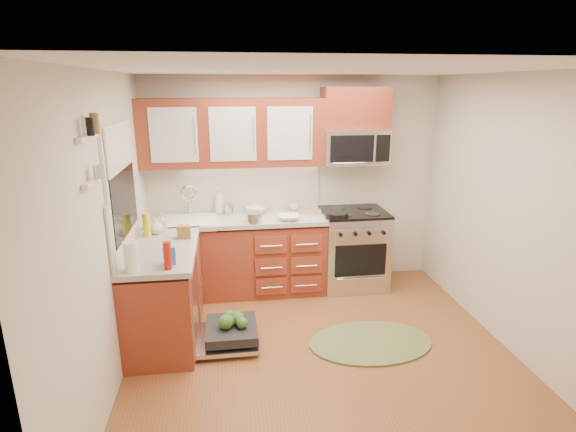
{
  "coord_description": "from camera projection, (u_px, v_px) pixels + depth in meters",
  "views": [
    {
      "loc": [
        -0.81,
        -3.54,
        2.38
      ],
      "look_at": [
        -0.2,
        0.85,
        1.09
      ],
      "focal_mm": 28.0,
      "sensor_mm": 36.0,
      "label": 1
    }
  ],
  "objects": [
    {
      "name": "backsplash_back",
      "position": [
        234.0,
        188.0,
        5.35
      ],
      "size": [
        2.05,
        0.02,
        0.57
      ],
      "primitive_type": "cube",
      "color": "#B5B0A2",
      "rests_on": "ground"
    },
    {
      "name": "shelf_upper",
      "position": [
        88.0,
        137.0,
        3.0
      ],
      "size": [
        0.04,
        0.4,
        0.03
      ],
      "primitive_type": "cube",
      "color": "white",
      "rests_on": "ground"
    },
    {
      "name": "cutting_board",
      "position": [
        311.0,
        211.0,
        5.37
      ],
      "size": [
        0.29,
        0.22,
        0.02
      ],
      "primitive_type": "cube",
      "rotation": [
        0.0,
        0.0,
        -0.25
      ],
      "color": "tan",
      "rests_on": "countertop_back"
    },
    {
      "name": "skillet",
      "position": [
        336.0,
        214.0,
        5.1
      ],
      "size": [
        0.3,
        0.3,
        0.05
      ],
      "primitive_type": "cylinder",
      "rotation": [
        0.0,
        0.0,
        0.13
      ],
      "color": "black",
      "rests_on": "range"
    },
    {
      "name": "floor",
      "position": [
        322.0,
        354.0,
        4.14
      ],
      "size": [
        3.5,
        3.5,
        0.0
      ],
      "primitive_type": "plane",
      "color": "brown",
      "rests_on": "ground"
    },
    {
      "name": "blue_carton",
      "position": [
        169.0,
        256.0,
        3.78
      ],
      "size": [
        0.11,
        0.08,
        0.15
      ],
      "primitive_type": "cube",
      "rotation": [
        0.0,
        0.0,
        0.28
      ],
      "color": "#2469AB",
      "rests_on": "countertop_left"
    },
    {
      "name": "paper_towel_roll",
      "position": [
        131.0,
        257.0,
        3.63
      ],
      "size": [
        0.14,
        0.14,
        0.25
      ],
      "primitive_type": "cylinder",
      "rotation": [
        0.0,
        0.0,
        0.27
      ],
      "color": "white",
      "rests_on": "countertop_left"
    },
    {
      "name": "cup",
      "position": [
        294.0,
        207.0,
        5.43
      ],
      "size": [
        0.14,
        0.14,
        0.09
      ],
      "primitive_type": "imported",
      "rotation": [
        0.0,
        0.0,
        -0.23
      ],
      "color": "#999999",
      "rests_on": "countertop_back"
    },
    {
      "name": "rug",
      "position": [
        370.0,
        342.0,
        4.31
      ],
      "size": [
        1.38,
        1.11,
        0.02
      ],
      "primitive_type": null,
      "rotation": [
        0.0,
        0.0,
        0.31
      ],
      "color": "olive",
      "rests_on": "ground"
    },
    {
      "name": "red_bottle",
      "position": [
        167.0,
        256.0,
        3.67
      ],
      "size": [
        0.07,
        0.07,
        0.24
      ],
      "primitive_type": "cylinder",
      "rotation": [
        0.0,
        0.0,
        -0.21
      ],
      "color": "#AA150E",
      "rests_on": "countertop_left"
    },
    {
      "name": "backsplash_left",
      "position": [
        125.0,
        220.0,
        4.07
      ],
      "size": [
        0.02,
        1.25,
        0.57
      ],
      "primitive_type": "cube",
      "color": "#B5B0A2",
      "rests_on": "ground"
    },
    {
      "name": "mustard_bottle",
      "position": [
        147.0,
        225.0,
        4.48
      ],
      "size": [
        0.09,
        0.09,
        0.24
      ],
      "primitive_type": "cylinder",
      "rotation": [
        0.0,
        0.0,
        0.22
      ],
      "color": "gold",
      "rests_on": "countertop_left"
    },
    {
      "name": "shelf_lower",
      "position": [
        93.0,
        181.0,
        3.09
      ],
      "size": [
        0.04,
        0.4,
        0.03
      ],
      "primitive_type": "cube",
      "color": "white",
      "rests_on": "ground"
    },
    {
      "name": "wall_front",
      "position": [
        405.0,
        334.0,
        2.12
      ],
      "size": [
        3.5,
        0.04,
        2.5
      ],
      "primitive_type": "cube",
      "color": "beige",
      "rests_on": "ground"
    },
    {
      "name": "canister",
      "position": [
        229.0,
        209.0,
        5.24
      ],
      "size": [
        0.09,
        0.09,
        0.15
      ],
      "primitive_type": "cylinder",
      "rotation": [
        0.0,
        0.0,
        -0.01
      ],
      "color": "silver",
      "rests_on": "countertop_back"
    },
    {
      "name": "soap_bottle_a",
      "position": [
        219.0,
        201.0,
        5.29
      ],
      "size": [
        0.13,
        0.14,
        0.29
      ],
      "primitive_type": "imported",
      "rotation": [
        0.0,
        0.0,
        0.21
      ],
      "color": "#999999",
      "rests_on": "countertop_back"
    },
    {
      "name": "window",
      "position": [
        121.0,
        184.0,
        3.95
      ],
      "size": [
        0.03,
        1.05,
        1.05
      ],
      "primitive_type": null,
      "color": "white",
      "rests_on": "ground"
    },
    {
      "name": "wall_back",
      "position": [
        294.0,
        182.0,
        5.45
      ],
      "size": [
        3.5,
        0.04,
        2.5
      ],
      "primitive_type": "cube",
      "color": "beige",
      "rests_on": "ground"
    },
    {
      "name": "base_cabinet_back",
      "position": [
        237.0,
        258.0,
        5.3
      ],
      "size": [
        2.05,
        0.6,
        0.85
      ],
      "primitive_type": "cube",
      "color": "maroon",
      "rests_on": "ground"
    },
    {
      "name": "microwave",
      "position": [
        354.0,
        146.0,
        5.23
      ],
      "size": [
        0.76,
        0.38,
        0.4
      ],
      "primitive_type": null,
      "color": "silver",
      "rests_on": "ground"
    },
    {
      "name": "stock_pot",
      "position": [
        253.0,
        217.0,
        4.95
      ],
      "size": [
        0.24,
        0.24,
        0.11
      ],
      "primitive_type": "cylinder",
      "rotation": [
        0.0,
        0.0,
        0.3
      ],
      "color": "silver",
      "rests_on": "countertop_back"
    },
    {
      "name": "countertop_back",
      "position": [
        236.0,
        220.0,
        5.16
      ],
      "size": [
        2.07,
        0.64,
        0.05
      ],
      "primitive_type": "cube",
      "color": "#AFA9A0",
      "rests_on": "base_cabinet_back"
    },
    {
      "name": "bowl_a",
      "position": [
        289.0,
        218.0,
        5.04
      ],
      "size": [
        0.26,
        0.26,
        0.06
      ],
      "primitive_type": "imported",
      "rotation": [
        0.0,
        0.0,
        -0.14
      ],
      "color": "#999999",
      "rests_on": "countertop_back"
    },
    {
      "name": "range",
      "position": [
        353.0,
        249.0,
        5.45
      ],
      "size": [
        0.76,
        0.64,
        0.95
      ],
      "primitive_type": null,
      "color": "silver",
      "rests_on": "ground"
    },
    {
      "name": "base_cabinet_left",
      "position": [
        164.0,
        297.0,
        4.33
      ],
      "size": [
        0.6,
        1.25,
        0.85
      ],
      "primitive_type": "cube",
      "color": "maroon",
      "rests_on": "ground"
    },
    {
      "name": "sink",
      "position": [
        190.0,
        230.0,
        5.1
      ],
      "size": [
        0.62,
        0.5,
        0.26
      ],
      "primitive_type": null,
      "color": "white",
      "rests_on": "ground"
    },
    {
      "name": "ceiling",
      "position": [
        329.0,
        69.0,
        3.44
      ],
      "size": [
        3.5,
        3.5,
        0.0
      ],
      "primitive_type": "plane",
      "rotation": [
        3.14,
        0.0,
        0.0
      ],
      "color": "white",
      "rests_on": "ground"
    },
    {
      "name": "window_blind",
      "position": [
        120.0,
        146.0,
        3.86
      ],
      "size": [
        0.02,
        0.96,
        0.4
      ],
      "primitive_type": "cube",
      "color": "white",
      "rests_on": "ground"
    },
    {
      "name": "soap_bottle_b",
      "position": [
        162.0,
        222.0,
        4.65
      ],
      "size": [
        0.09,
        0.1,
        0.19
      ],
      "primitive_type": "imported",
      "rotation": [
        0.0,
        0.0,
        0.09
      ],
      "color": "#999999",
      "rests_on": "countertop_left"
    },
    {
      "name": "cabinet_over_mw",
      "position": [
        355.0,
        108.0,
        5.13
      ],
      "size": [
        0.76,
        0.35,
        0.47
      ],
      "primitive_type": "cube",
      "color": "maroon",
      "rests_on": "ground"
    },
    {
      "name": "upper_cabinets",
      "position": [
        233.0,
        133.0,
        5.02
      ],
      "size": [
        2.05,
        0.35,
        0.75
      ],
      "primitive_type": null,
      "color": "maroon",
      "rests_on": "ground"
    },
    {
      "name": "wooden_box",
      "position": [
        184.0,
        232.0,
        4.44
      ],
      "size": [
        0.13,
        0.09,
        0.13
      ],
      "primitive_type": "cube",
      "rotation": [
        0.0,
        0.0,
        -0.0
      ],
      "color": "brown",
      "rests_on": "countertop_left"
    },
    {
      "name": "soap_bottle_c",
      "position": [
        156.0,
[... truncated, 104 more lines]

